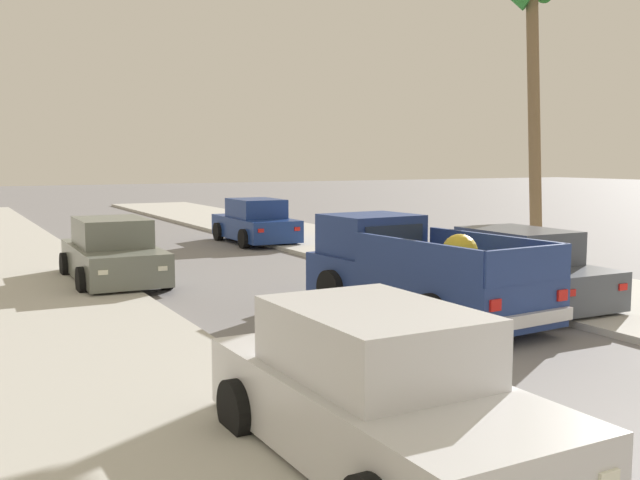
{
  "coord_description": "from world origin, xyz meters",
  "views": [
    {
      "loc": [
        -6.74,
        -3.67,
        2.92
      ],
      "look_at": [
        0.46,
        9.87,
        1.2
      ],
      "focal_mm": 40.87,
      "sensor_mm": 36.0,
      "label": 1
    }
  ],
  "objects_px": {
    "car_left_near": "(514,270)",
    "car_left_far": "(113,253)",
    "car_left_mid": "(255,223)",
    "pickup_truck": "(414,273)",
    "car_right_near": "(377,394)"
  },
  "relations": [
    {
      "from": "pickup_truck",
      "to": "car_left_mid",
      "type": "bearing_deg",
      "value": 80.98
    },
    {
      "from": "pickup_truck",
      "to": "car_left_mid",
      "type": "distance_m",
      "value": 12.31
    },
    {
      "from": "car_left_mid",
      "to": "pickup_truck",
      "type": "bearing_deg",
      "value": -99.02
    },
    {
      "from": "car_left_near",
      "to": "car_right_near",
      "type": "relative_size",
      "value": 1.0
    },
    {
      "from": "pickup_truck",
      "to": "car_left_near",
      "type": "distance_m",
      "value": 2.29
    },
    {
      "from": "pickup_truck",
      "to": "car_left_near",
      "type": "height_order",
      "value": "pickup_truck"
    },
    {
      "from": "car_left_near",
      "to": "car_left_mid",
      "type": "height_order",
      "value": "same"
    },
    {
      "from": "car_right_near",
      "to": "car_left_mid",
      "type": "xyz_separation_m",
      "value": [
        6.2,
        17.58,
        0.0
      ]
    },
    {
      "from": "car_left_near",
      "to": "car_left_mid",
      "type": "xyz_separation_m",
      "value": [
        -0.35,
        12.37,
        0.0
      ]
    },
    {
      "from": "car_left_near",
      "to": "car_left_far",
      "type": "bearing_deg",
      "value": 135.92
    },
    {
      "from": "car_right_near",
      "to": "car_left_far",
      "type": "height_order",
      "value": "same"
    },
    {
      "from": "car_right_near",
      "to": "car_left_far",
      "type": "xyz_separation_m",
      "value": [
        0.03,
        11.53,
        0.0
      ]
    },
    {
      "from": "car_left_far",
      "to": "car_right_near",
      "type": "bearing_deg",
      "value": -90.16
    },
    {
      "from": "car_left_near",
      "to": "car_left_mid",
      "type": "distance_m",
      "value": 12.37
    },
    {
      "from": "car_left_near",
      "to": "car_left_far",
      "type": "distance_m",
      "value": 9.07
    }
  ]
}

